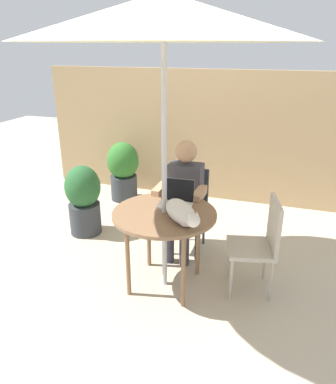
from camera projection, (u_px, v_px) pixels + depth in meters
ground_plane at (165, 283)px, 3.47m from camera, size 14.00×14.00×0.00m
fence_back at (217, 137)px, 5.12m from camera, size 5.08×0.08×1.80m
patio_table at (164, 220)px, 3.22m from camera, size 0.91×0.91×0.74m
patio_umbrella at (164, 18)px, 2.63m from camera, size 2.19×2.19×2.44m
chair_occupied at (188, 203)px, 3.96m from camera, size 0.40×0.40×0.88m
chair_empty at (262, 239)px, 3.21m from camera, size 0.48×0.48×0.88m
person_seated at (184, 193)px, 3.76m from camera, size 0.48×0.48×1.22m
laptop at (176, 197)px, 3.35m from camera, size 0.32×0.27×0.21m
cat at (182, 213)px, 2.99m from camera, size 0.45×0.53×0.17m
potted_plant_near_fence at (84, 199)px, 4.27m from camera, size 0.41×0.41×0.83m
potted_plant_by_chair at (123, 169)px, 5.23m from camera, size 0.45×0.45×0.84m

